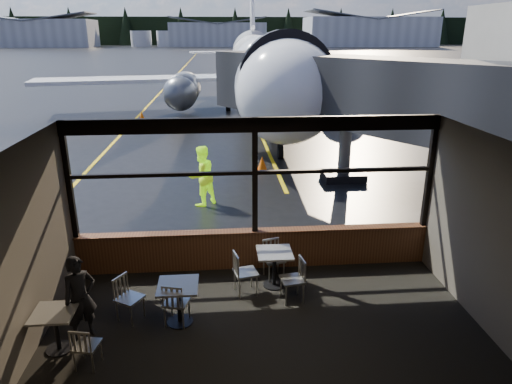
{
  "coord_description": "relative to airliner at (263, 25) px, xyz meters",
  "views": [
    {
      "loc": [
        -0.76,
        -9.46,
        5.17
      ],
      "look_at": [
        0.11,
        1.0,
        1.5
      ],
      "focal_mm": 32.0,
      "sensor_mm": 36.0,
      "label": 1
    }
  ],
  "objects": [
    {
      "name": "treeline",
      "position": [
        -2.28,
        188.08,
        0.37
      ],
      "size": [
        360.0,
        3.0,
        12.0
      ],
      "primitive_type": "cube",
      "color": "black",
      "rests_on": "ground_plane"
    },
    {
      "name": "chair_mid_s",
      "position": [
        -3.91,
        -23.99,
        -5.17
      ],
      "size": [
        0.61,
        0.61,
        0.91
      ],
      "primitive_type": null,
      "rotation": [
        0.0,
        0.0,
        -0.26
      ],
      "color": "#BCB6AA",
      "rests_on": "carpet_floor"
    },
    {
      "name": "jet_bridge",
      "position": [
        1.32,
        -16.42,
        -3.22
      ],
      "size": [
        9.02,
        11.03,
        4.81
      ],
      "primitive_type": null,
      "color": "#28282A",
      "rests_on": "ground_plane"
    },
    {
      "name": "chair_near_w",
      "position": [
        -2.57,
        -23.05,
        -5.15
      ],
      "size": [
        0.62,
        0.62,
        0.96
      ],
      "primitive_type": null,
      "rotation": [
        0.0,
        0.0,
        -1.35
      ],
      "color": "#BCB7A9",
      "rests_on": "carpet_floor"
    },
    {
      "name": "ground_crew",
      "position": [
        -3.61,
        -17.69,
        -4.68
      ],
      "size": [
        1.17,
        1.14,
        1.9
      ],
      "primitive_type": "imported",
      "rotation": [
        0.0,
        0.0,
        3.84
      ],
      "color": "#BFF219",
      "rests_on": "ground_plane"
    },
    {
      "name": "fuel_tank_c",
      "position": [
        -12.28,
        160.08,
        -2.63
      ],
      "size": [
        8.0,
        8.0,
        6.0
      ],
      "primitive_type": "cylinder",
      "color": "silver",
      "rests_on": "ground_plane"
    },
    {
      "name": "ground_plane",
      "position": [
        -2.28,
        98.08,
        -5.63
      ],
      "size": [
        520.0,
        520.0,
        0.0
      ],
      "primitive_type": "plane",
      "color": "black",
      "rests_on": "ground"
    },
    {
      "name": "airliner",
      "position": [
        0.0,
        0.0,
        0.0
      ],
      "size": [
        31.86,
        37.79,
        11.25
      ],
      "primitive_type": null,
      "rotation": [
        0.0,
        0.0,
        -0.03
      ],
      "color": "white",
      "rests_on": "ground_plane"
    },
    {
      "name": "hangar_right",
      "position": [
        57.72,
        156.08,
        0.37
      ],
      "size": [
        50.0,
        20.0,
        12.0
      ],
      "primitive_type": null,
      "color": "silver",
      "rests_on": "ground_plane"
    },
    {
      "name": "hangar_left",
      "position": [
        -72.28,
        158.08,
        -0.13
      ],
      "size": [
        45.0,
        18.0,
        11.0
      ],
      "primitive_type": null,
      "color": "silver",
      "rests_on": "ground_plane"
    },
    {
      "name": "passenger",
      "position": [
        -5.54,
        -24.23,
        -4.84
      ],
      "size": [
        0.68,
        0.64,
        1.57
      ],
      "primitive_type": "imported",
      "rotation": [
        0.0,
        0.0,
        0.62
      ],
      "color": "black",
      "rests_on": "carpet_floor"
    },
    {
      "name": "cafe_table_mid",
      "position": [
        -3.87,
        -23.97,
        -5.22
      ],
      "size": [
        0.74,
        0.74,
        0.81
      ],
      "primitive_type": null,
      "color": "#A19D94",
      "rests_on": "carpet_floor"
    },
    {
      "name": "chair_near_n",
      "position": [
        -1.91,
        -22.46,
        -5.18
      ],
      "size": [
        0.59,
        0.59,
        0.88
      ],
      "primitive_type": null,
      "rotation": [
        0.0,
        0.0,
        3.4
      ],
      "color": "#A9A599",
      "rests_on": "carpet_floor"
    },
    {
      "name": "chair_near_e",
      "position": [
        -1.65,
        -23.39,
        -5.16
      ],
      "size": [
        0.58,
        0.58,
        0.93
      ],
      "primitive_type": null,
      "rotation": [
        0.0,
        0.0,
        1.72
      ],
      "color": "#ACA69B",
      "rests_on": "carpet_floor"
    },
    {
      "name": "ceiling",
      "position": [
        -2.28,
        -24.92,
        -2.13
      ],
      "size": [
        8.0,
        6.0,
        0.04
      ],
      "primitive_type": "cube",
      "color": "#38332D",
      "rests_on": "ground"
    },
    {
      "name": "window_transom",
      "position": [
        -2.28,
        -21.92,
        -3.33
      ],
      "size": [
        8.0,
        0.1,
        0.08
      ],
      "primitive_type": "cube",
      "color": "black",
      "rests_on": "ground"
    },
    {
      "name": "window_sill",
      "position": [
        -2.28,
        -21.92,
        -5.18
      ],
      "size": [
        8.0,
        0.28,
        0.9
      ],
      "primitive_type": "cube",
      "color": "#4C2917",
      "rests_on": "ground"
    },
    {
      "name": "window_header",
      "position": [
        -2.28,
        -21.92,
        -2.28
      ],
      "size": [
        8.0,
        0.18,
        0.3
      ],
      "primitive_type": "cube",
      "color": "black",
      "rests_on": "ground"
    },
    {
      "name": "cone_wing",
      "position": [
        -7.9,
        -1.8,
        -5.41
      ],
      "size": [
        0.31,
        0.31,
        0.44
      ],
      "primitive_type": "cone",
      "color": "#FF6508",
      "rests_on": "ground_plane"
    },
    {
      "name": "cafe_table_near",
      "position": [
        -1.94,
        -22.79,
        -5.22
      ],
      "size": [
        0.73,
        0.73,
        0.81
      ],
      "primitive_type": null,
      "color": "#A9A39B",
      "rests_on": "carpet_floor"
    },
    {
      "name": "cafe_table_left",
      "position": [
        -5.88,
        -24.58,
        -5.25
      ],
      "size": [
        0.69,
        0.69,
        0.76
      ],
      "primitive_type": null,
      "color": "gray",
      "rests_on": "carpet_floor"
    },
    {
      "name": "mullion_left",
      "position": [
        -6.23,
        -21.92,
        -3.43
      ],
      "size": [
        0.12,
        0.12,
        2.6
      ],
      "primitive_type": "cube",
      "color": "black",
      "rests_on": "ground"
    },
    {
      "name": "wall_right",
      "position": [
        1.72,
        -24.92,
        -3.88
      ],
      "size": [
        0.04,
        6.0,
        3.5
      ],
      "primitive_type": "cube",
      "color": "#4F483F",
      "rests_on": "ground"
    },
    {
      "name": "fuel_tank_b",
      "position": [
        -22.28,
        160.08,
        -2.63
      ],
      "size": [
        8.0,
        8.0,
        6.0
      ],
      "primitive_type": "cylinder",
      "color": "silver",
      "rests_on": "ground_plane"
    },
    {
      "name": "chair_left_s",
      "position": [
        -5.26,
        -25.05,
        -5.23
      ],
      "size": [
        0.51,
        0.51,
        0.8
      ],
      "primitive_type": null,
      "rotation": [
        0.0,
        0.0,
        -0.2
      ],
      "color": "#BDB8AA",
      "rests_on": "carpet_floor"
    },
    {
      "name": "hangar_mid",
      "position": [
        -2.28,
        163.08,
        -0.63
      ],
      "size": [
        38.0,
        15.0,
        10.0
      ],
      "primitive_type": null,
      "color": "silver",
      "rests_on": "ground_plane"
    },
    {
      "name": "chair_mid_w",
      "position": [
        -4.8,
        -23.79,
        -5.18
      ],
      "size": [
        0.67,
        0.67,
        0.89
      ],
      "primitive_type": null,
      "rotation": [
        0.0,
        0.0,
        -2.12
      ],
      "color": "#AEA89D",
      "rests_on": "carpet_floor"
    },
    {
      "name": "mullion_centre",
      "position": [
        -2.28,
        -21.92,
        -3.43
      ],
      "size": [
        0.12,
        0.12,
        2.6
      ],
      "primitive_type": "cube",
      "color": "black",
      "rests_on": "ground"
    },
    {
      "name": "cone_nose",
      "position": [
        -1.34,
        -13.89,
        -5.36
      ],
      "size": [
        0.38,
        0.38,
        0.53
      ],
      "primitive_type": "cone",
      "color": "orange",
      "rests_on": "ground_plane"
    },
    {
      "name": "mullion_right",
      "position": [
        1.67,
        -21.92,
        -3.43
      ],
      "size": [
        0.12,
        0.12,
        2.6
      ],
      "primitive_type": "cube",
      "color": "black",
      "rests_on": "ground"
    },
    {
      "name": "wall_left",
      "position": [
        -6.28,
        -24.92,
        -3.88
      ],
      "size": [
        0.04,
        6.0,
        3.5
      ],
      "primitive_type": "cube",
      "color": "#4F483F",
      "rests_on": "ground"
    },
    {
      "name": "carpet_floor",
      "position": [
        -2.28,
        -24.92,
        -5.62
      ],
      "size": [
        8.0,
        6.0,
        0.01
      ],
      "primitive_type": "cube",
      "color": "black",
      "rests_on": "ground"
    },
    {
      "name": "fuel_tank_a",
      "position": [
        -32.28,
        160.08,
        -2.63
      ],
      "size": [
        8.0,
        8.0,
        6.0
      ],
      "primitive_type": "cylinder",
      "color": "silver",
      "rests_on": "ground_plane"
    }
  ]
}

